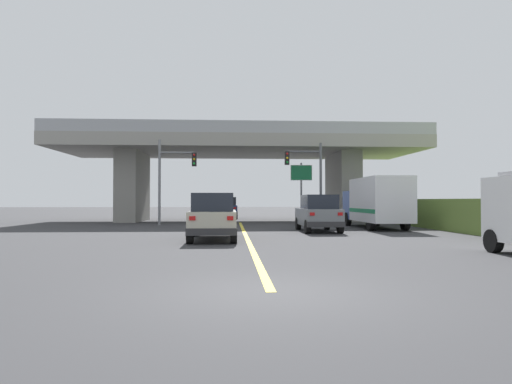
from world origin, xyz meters
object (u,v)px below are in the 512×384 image
suv_crossing (318,213)px  traffic_signal_nearside (309,173)px  box_truck (376,202)px  highway_sign (301,178)px  sedan_oncoming (227,208)px  suv_lead (214,216)px  traffic_signal_farside (171,172)px

suv_crossing → traffic_signal_nearside: size_ratio=0.75×
suv_crossing → box_truck: bearing=33.0°
highway_sign → sedan_oncoming: bearing=124.2°
suv_lead → box_truck: box_truck is taller
suv_crossing → sedan_oncoming: 19.19m
suv_lead → traffic_signal_nearside: bearing=62.3°
box_truck → suv_crossing: bearing=-146.9°
suv_crossing → sedan_oncoming: same height
suv_crossing → traffic_signal_farside: size_ratio=0.73×
suv_lead → sedan_oncoming: (0.47, 23.35, -0.00)m
suv_lead → sedan_oncoming: bearing=88.8°
traffic_signal_nearside → traffic_signal_farside: (-9.71, -0.02, -0.02)m
traffic_signal_farside → highway_sign: (9.60, 2.83, -0.26)m
box_truck → highway_sign: size_ratio=1.58×
sedan_oncoming → suv_lead: bearing=-91.2°
sedan_oncoming → traffic_signal_nearside: traffic_signal_nearside is taller
traffic_signal_farside → highway_sign: traffic_signal_farside is taller
box_truck → sedan_oncoming: bearing=120.2°
highway_sign → traffic_signal_farside: bearing=-163.6°
traffic_signal_nearside → traffic_signal_farside: size_ratio=0.98×
traffic_signal_farside → sedan_oncoming: bearing=71.2°
suv_crossing → box_truck: 4.97m
suv_lead → traffic_signal_nearside: (6.33, 12.06, 2.68)m
suv_lead → traffic_signal_nearside: 13.88m
sedan_oncoming → traffic_signal_farside: 12.24m
traffic_signal_nearside → highway_sign: traffic_signal_nearside is taller
suv_crossing → highway_sign: size_ratio=0.94×
traffic_signal_farside → box_truck: bearing=-19.0°
suv_crossing → traffic_signal_nearside: bearing=83.8°
suv_lead → traffic_signal_farside: traffic_signal_farside is taller
suv_lead → highway_sign: size_ratio=1.05×
sedan_oncoming → highway_sign: size_ratio=1.05×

